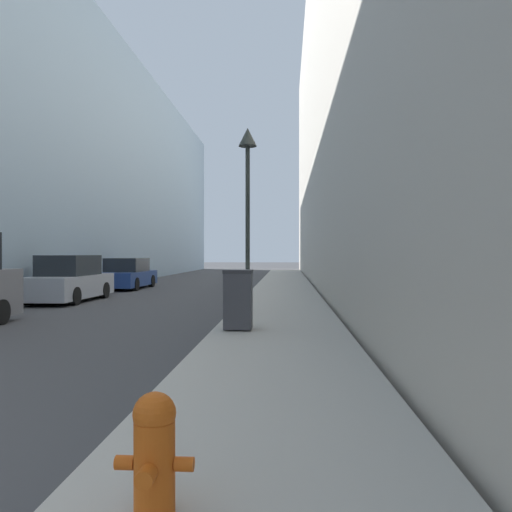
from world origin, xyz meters
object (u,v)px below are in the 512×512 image
object	(u,v)px
trash_bin	(238,299)
parked_sedan_far	(127,275)
fire_hydrant	(154,450)
lamppost	(248,177)
parked_sedan_near	(69,280)

from	to	relation	value
trash_bin	parked_sedan_far	bearing A→B (deg)	116.43
fire_hydrant	lamppost	bearing A→B (deg)	91.38
parked_sedan_near	fire_hydrant	bearing A→B (deg)	-64.18
fire_hydrant	parked_sedan_far	size ratio (longest dim) A/B	0.16
trash_bin	parked_sedan_near	size ratio (longest dim) A/B	0.28
parked_sedan_far	lamppost	bearing A→B (deg)	-57.73
fire_hydrant	lamppost	xyz separation A→B (m)	(-0.26, 10.76, 3.38)
trash_bin	parked_sedan_near	xyz separation A→B (m)	(-7.11, 7.49, -0.02)
fire_hydrant	parked_sedan_far	distance (m)	23.16
trash_bin	parked_sedan_far	distance (m)	15.98
trash_bin	fire_hydrant	bearing A→B (deg)	-88.35
trash_bin	lamppost	size ratio (longest dim) A/B	0.25
trash_bin	parked_sedan_far	size ratio (longest dim) A/B	0.27
parked_sedan_near	parked_sedan_far	xyz separation A→B (m)	(-0.00, 6.82, -0.07)
fire_hydrant	lamppost	distance (m)	11.28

